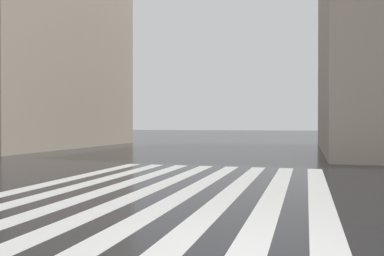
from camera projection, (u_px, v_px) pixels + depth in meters
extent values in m
plane|color=black|center=(245.00, 255.00, 5.09)|extent=(220.00, 220.00, 0.00)
cube|color=silver|center=(321.00, 201.00, 8.68)|extent=(13.00, 0.50, 0.01)
cube|color=silver|center=(272.00, 199.00, 8.94)|extent=(13.00, 0.50, 0.01)
cube|color=silver|center=(226.00, 197.00, 9.21)|extent=(13.00, 0.50, 0.01)
cube|color=silver|center=(183.00, 195.00, 9.48)|extent=(13.00, 0.50, 0.01)
cube|color=silver|center=(142.00, 193.00, 9.74)|extent=(13.00, 0.50, 0.01)
cube|color=silver|center=(104.00, 191.00, 10.01)|extent=(13.00, 0.50, 0.01)
cube|color=silver|center=(67.00, 189.00, 10.27)|extent=(13.00, 0.50, 0.01)
cube|color=silver|center=(32.00, 188.00, 10.54)|extent=(13.00, 0.50, 0.01)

